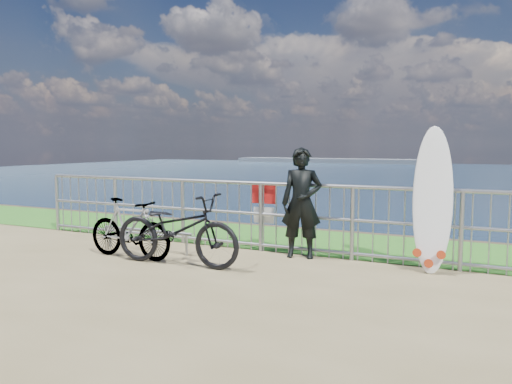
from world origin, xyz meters
The scene contains 8 objects.
grass_strip centered at (0.00, 2.70, 0.01)m, with size 120.00×120.00×0.00m, color #276D1E.
seascape centered at (-43.75, 147.49, -4.03)m, with size 260.00×260.00×5.00m.
railing centered at (0.01, 1.60, 0.58)m, with size 10.06×0.10×1.13m.
surfer centered at (0.25, 1.45, 0.84)m, with size 0.61×0.40×1.68m, color black.
surfboard centered at (2.14, 1.44, 0.92)m, with size 0.57×0.52×1.99m.
bicycle_near centered at (-1.18, 0.22, 0.52)m, with size 0.69×1.97×1.04m, color black.
bicycle_far centered at (-2.07, 0.27, 0.46)m, with size 0.43×1.52×0.91m, color black.
bike_rack centered at (-2.16, 0.79, 0.30)m, with size 1.73×0.05×0.36m.
Camera 1 is at (2.87, -5.61, 1.73)m, focal length 35.00 mm.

